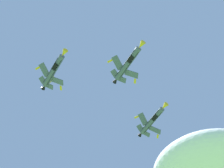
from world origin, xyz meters
TOP-DOWN VIEW (x-y plane):
  - cloud_near_formation at (-17.10, 222.97)m, footprint 82.10×72.69m
  - fighter_jet_lead at (-21.59, 56.46)m, footprint 13.44×11.63m
  - fighter_jet_left_wing at (-22.32, 81.29)m, footprint 13.44×11.43m
  - fighter_jet_right_wing at (-43.28, 51.60)m, footprint 13.44×11.58m

SIDE VIEW (x-z plane):
  - fighter_jet_lead at x=-21.59m, z-range 89.07..94.33m
  - fighter_jet_right_wing at x=-43.28m, z-range 90.67..96.01m
  - fighter_jet_left_wing at x=-22.32m, z-range 90.61..96.18m
  - cloud_near_formation at x=-17.10m, z-range 171.74..203.43m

